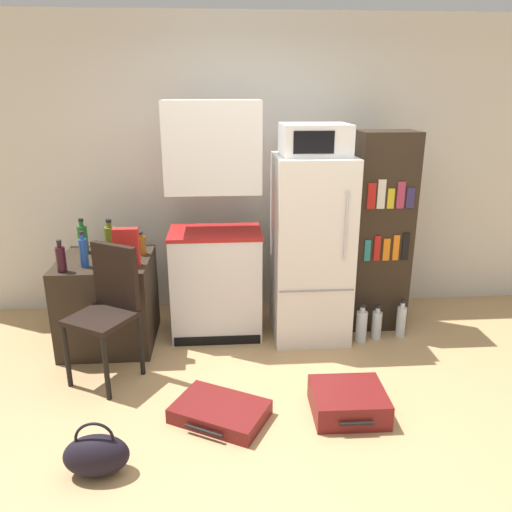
{
  "coord_description": "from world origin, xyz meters",
  "views": [
    {
      "loc": [
        -0.39,
        -2.64,
        2.02
      ],
      "look_at": [
        -0.14,
        0.85,
        0.86
      ],
      "focal_mm": 35.0,
      "sensor_mm": 36.0,
      "label": 1
    }
  ],
  "objects_px": {
    "bottle_amber_beer": "(141,245)",
    "kitchen_hutch": "(215,232)",
    "bottle_green_tall": "(83,238)",
    "water_bottle_front": "(401,321)",
    "bottle_milk_white": "(128,245)",
    "suitcase_small_flat": "(348,402)",
    "bottle_wine_dark": "(61,259)",
    "microwave": "(315,140)",
    "chair": "(109,301)",
    "side_table": "(108,301)",
    "bottle_olive_oil": "(110,240)",
    "cereal_box": "(127,247)",
    "water_bottle_back": "(361,326)",
    "bookshelf": "(381,233)",
    "bottle_blue_soda": "(84,252)",
    "refrigerator": "(311,249)",
    "suitcase_large_flat": "(220,412)",
    "water_bottle_middle": "(377,324)",
    "handbag": "(96,455)"
  },
  "relations": [
    {
      "from": "refrigerator",
      "to": "water_bottle_back",
      "type": "relative_size",
      "value": 4.45
    },
    {
      "from": "bottle_milk_white",
      "to": "bottle_amber_beer",
      "type": "height_order",
      "value": "bottle_amber_beer"
    },
    {
      "from": "bottle_wine_dark",
      "to": "bottle_olive_oil",
      "type": "xyz_separation_m",
      "value": [
        0.29,
        0.37,
        0.02
      ]
    },
    {
      "from": "bottle_amber_beer",
      "to": "kitchen_hutch",
      "type": "bearing_deg",
      "value": 2.32
    },
    {
      "from": "bottle_milk_white",
      "to": "suitcase_small_flat",
      "type": "height_order",
      "value": "bottle_milk_white"
    },
    {
      "from": "side_table",
      "to": "microwave",
      "type": "relative_size",
      "value": 1.41
    },
    {
      "from": "bottle_amber_beer",
      "to": "chair",
      "type": "relative_size",
      "value": 0.19
    },
    {
      "from": "side_table",
      "to": "suitcase_small_flat",
      "type": "bearing_deg",
      "value": -32.71
    },
    {
      "from": "bottle_milk_white",
      "to": "bookshelf",
      "type": "bearing_deg",
      "value": 1.81
    },
    {
      "from": "cereal_box",
      "to": "suitcase_large_flat",
      "type": "xyz_separation_m",
      "value": [
        0.69,
        -0.93,
        -0.84
      ]
    },
    {
      "from": "bottle_milk_white",
      "to": "bottle_green_tall",
      "type": "relative_size",
      "value": 0.61
    },
    {
      "from": "bottle_amber_beer",
      "to": "suitcase_small_flat",
      "type": "xyz_separation_m",
      "value": [
        1.47,
        -1.22,
        -0.73
      ]
    },
    {
      "from": "microwave",
      "to": "chair",
      "type": "xyz_separation_m",
      "value": [
        -1.55,
        -0.57,
        -1.07
      ]
    },
    {
      "from": "bottle_blue_soda",
      "to": "handbag",
      "type": "height_order",
      "value": "bottle_blue_soda"
    },
    {
      "from": "suitcase_small_flat",
      "to": "water_bottle_front",
      "type": "height_order",
      "value": "water_bottle_front"
    },
    {
      "from": "microwave",
      "to": "water_bottle_back",
      "type": "relative_size",
      "value": 1.52
    },
    {
      "from": "handbag",
      "to": "water_bottle_middle",
      "type": "bearing_deg",
      "value": 35.92
    },
    {
      "from": "bottle_wine_dark",
      "to": "bookshelf",
      "type": "bearing_deg",
      "value": 10.5
    },
    {
      "from": "kitchen_hutch",
      "to": "chair",
      "type": "height_order",
      "value": "kitchen_hutch"
    },
    {
      "from": "bottle_wine_dark",
      "to": "suitcase_large_flat",
      "type": "distance_m",
      "value": 1.63
    },
    {
      "from": "bottle_green_tall",
      "to": "side_table",
      "type": "bearing_deg",
      "value": -43.55
    },
    {
      "from": "suitcase_large_flat",
      "to": "suitcase_small_flat",
      "type": "distance_m",
      "value": 0.84
    },
    {
      "from": "bottle_wine_dark",
      "to": "water_bottle_front",
      "type": "bearing_deg",
      "value": 4.34
    },
    {
      "from": "bottle_green_tall",
      "to": "water_bottle_back",
      "type": "distance_m",
      "value": 2.44
    },
    {
      "from": "side_table",
      "to": "suitcase_small_flat",
      "type": "distance_m",
      "value": 2.1
    },
    {
      "from": "bottle_blue_soda",
      "to": "suitcase_small_flat",
      "type": "height_order",
      "value": "bottle_blue_soda"
    },
    {
      "from": "side_table",
      "to": "bottle_milk_white",
      "type": "bearing_deg",
      "value": 34.6
    },
    {
      "from": "bookshelf",
      "to": "bottle_wine_dark",
      "type": "bearing_deg",
      "value": -169.5
    },
    {
      "from": "bottle_olive_oil",
      "to": "water_bottle_front",
      "type": "xyz_separation_m",
      "value": [
        2.43,
        -0.17,
        -0.72
      ]
    },
    {
      "from": "cereal_box",
      "to": "water_bottle_back",
      "type": "bearing_deg",
      "value": 1.04
    },
    {
      "from": "side_table",
      "to": "bottle_olive_oil",
      "type": "bearing_deg",
      "value": 63.96
    },
    {
      "from": "bottle_wine_dark",
      "to": "water_bottle_middle",
      "type": "bearing_deg",
      "value": 4.2
    },
    {
      "from": "microwave",
      "to": "bottle_amber_beer",
      "type": "distance_m",
      "value": 1.64
    },
    {
      "from": "bottle_olive_oil",
      "to": "suitcase_large_flat",
      "type": "relative_size",
      "value": 0.44
    },
    {
      "from": "cereal_box",
      "to": "water_bottle_front",
      "type": "bearing_deg",
      "value": 2.73
    },
    {
      "from": "water_bottle_front",
      "to": "suitcase_large_flat",
      "type": "bearing_deg",
      "value": -146.31
    },
    {
      "from": "bottle_milk_white",
      "to": "bottle_amber_beer",
      "type": "bearing_deg",
      "value": -15.18
    },
    {
      "from": "kitchen_hutch",
      "to": "bottle_blue_soda",
      "type": "xyz_separation_m",
      "value": [
        -0.99,
        -0.3,
        -0.05
      ]
    },
    {
      "from": "cereal_box",
      "to": "chair",
      "type": "distance_m",
      "value": 0.46
    },
    {
      "from": "bottle_blue_soda",
      "to": "bookshelf",
      "type": "bearing_deg",
      "value": 8.83
    },
    {
      "from": "water_bottle_front",
      "to": "kitchen_hutch",
      "type": "bearing_deg",
      "value": 172.89
    },
    {
      "from": "bookshelf",
      "to": "bottle_wine_dark",
      "type": "height_order",
      "value": "bookshelf"
    },
    {
      "from": "bottle_milk_white",
      "to": "microwave",
      "type": "bearing_deg",
      "value": -2.83
    },
    {
      "from": "bottle_olive_oil",
      "to": "suitcase_large_flat",
      "type": "height_order",
      "value": "bottle_olive_oil"
    },
    {
      "from": "bottle_blue_soda",
      "to": "water_bottle_middle",
      "type": "height_order",
      "value": "bottle_blue_soda"
    },
    {
      "from": "water_bottle_middle",
      "to": "bottle_milk_white",
      "type": "bearing_deg",
      "value": 173.84
    },
    {
      "from": "microwave",
      "to": "water_bottle_front",
      "type": "relative_size",
      "value": 1.54
    },
    {
      "from": "bottle_green_tall",
      "to": "water_bottle_front",
      "type": "bearing_deg",
      "value": -5.82
    },
    {
      "from": "bottle_olive_oil",
      "to": "water_bottle_middle",
      "type": "bearing_deg",
      "value": -4.88
    },
    {
      "from": "kitchen_hutch",
      "to": "bottle_olive_oil",
      "type": "distance_m",
      "value": 0.85
    }
  ]
}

